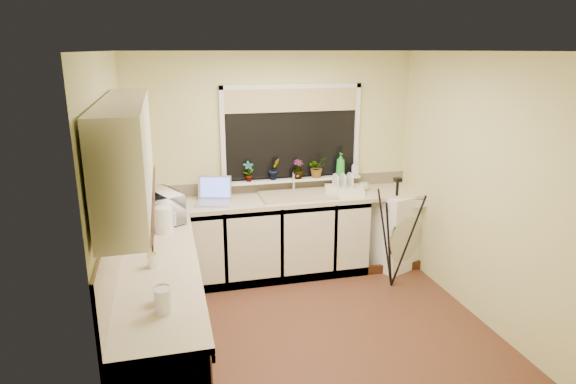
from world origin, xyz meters
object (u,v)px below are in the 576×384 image
at_px(glass_jug, 163,301).
at_px(plant_b, 274,169).
at_px(washing_machine, 393,227).
at_px(microwave, 158,207).
at_px(kettle, 164,220).
at_px(plant_a, 249,172).
at_px(cup_back, 364,187).
at_px(soap_bottle_green, 340,164).
at_px(dish_rack, 344,190).
at_px(laptop, 214,196).
at_px(steel_jar, 152,260).
at_px(plant_c, 298,169).
at_px(plant_d, 317,167).
at_px(tripod, 394,233).
at_px(cup_left, 162,294).
at_px(soap_bottle_clear, 355,168).

xyz_separation_m(glass_jug, plant_b, (1.25, 2.46, 0.19)).
distance_m(washing_machine, microwave, 2.75).
height_order(kettle, glass_jug, kettle).
height_order(microwave, plant_a, plant_a).
distance_m(plant_a, cup_back, 1.34).
bearing_deg(cup_back, soap_bottle_green, 147.40).
relative_size(dish_rack, soap_bottle_green, 1.60).
distance_m(washing_machine, plant_b, 1.57).
distance_m(laptop, plant_b, 0.76).
distance_m(steel_jar, microwave, 1.05).
bearing_deg(dish_rack, plant_c, 174.97).
height_order(plant_b, plant_d, plant_b).
bearing_deg(microwave, plant_b, -85.45).
xyz_separation_m(tripod, cup_left, (-2.36, -1.49, 0.35)).
bearing_deg(kettle, microwave, 98.68).
bearing_deg(dish_rack, laptop, -164.27).
relative_size(tripod, cup_left, 10.91).
bearing_deg(dish_rack, plant_d, 160.70).
bearing_deg(plant_b, washing_machine, -10.66).
bearing_deg(tripod, plant_a, 165.38).
xyz_separation_m(plant_a, plant_c, (0.57, 0.00, -0.01)).
relative_size(glass_jug, plant_a, 0.68).
xyz_separation_m(washing_machine, plant_a, (-1.67, 0.24, 0.72)).
bearing_deg(tripod, soap_bottle_clear, 115.72).
bearing_deg(plant_b, laptop, -163.14).
bearing_deg(kettle, plant_b, 39.24).
bearing_deg(plant_a, soap_bottle_clear, -0.47).
height_order(glass_jug, microwave, microwave).
height_order(glass_jug, plant_d, plant_d).
bearing_deg(dish_rack, plant_b, -179.61).
xyz_separation_m(soap_bottle_green, cup_left, (-2.04, -2.29, -0.23)).
distance_m(kettle, soap_bottle_green, 2.24).
distance_m(tripod, cup_back, 0.74).
distance_m(tripod, glass_jug, 2.89).
bearing_deg(plant_c, washing_machine, -12.16).
bearing_deg(dish_rack, glass_jug, -116.38).
bearing_deg(washing_machine, steel_jar, -174.58).
bearing_deg(washing_machine, plant_a, 148.32).
xyz_separation_m(glass_jug, soap_bottle_clear, (2.21, 2.43, 0.16)).
relative_size(plant_c, cup_left, 1.97).
relative_size(plant_b, cup_back, 2.08).
relative_size(plant_c, soap_bottle_clear, 1.24).
bearing_deg(soap_bottle_clear, plant_c, 179.03).
bearing_deg(plant_d, cup_left, -127.34).
height_order(washing_machine, soap_bottle_clear, soap_bottle_clear).
bearing_deg(soap_bottle_green, kettle, -153.99).
height_order(dish_rack, cup_back, cup_back).
xyz_separation_m(dish_rack, soap_bottle_clear, (0.19, 0.17, 0.21)).
height_order(plant_c, soap_bottle_green, soap_bottle_green).
height_order(laptop, glass_jug, laptop).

